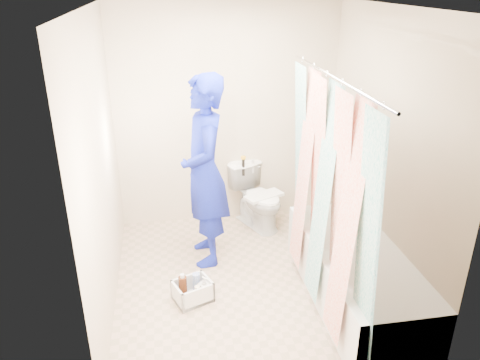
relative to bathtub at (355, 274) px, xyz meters
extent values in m
plane|color=tan|center=(-0.85, 0.43, -0.27)|extent=(2.60, 2.60, 0.00)
cube|color=silver|center=(-0.85, 0.43, 2.13)|extent=(2.40, 2.60, 0.02)
cube|color=#B6A88C|center=(-0.85, 1.73, 0.93)|extent=(2.40, 0.02, 2.40)
cube|color=#B6A88C|center=(-0.85, -0.88, 0.93)|extent=(2.40, 0.02, 2.40)
cube|color=#B6A88C|center=(-2.05, 0.43, 0.93)|extent=(0.02, 2.60, 2.40)
cube|color=#B6A88C|center=(0.35, 0.43, 0.93)|extent=(0.02, 2.60, 2.40)
cube|color=silver|center=(0.00, 0.00, -0.02)|extent=(0.70, 1.75, 0.50)
cube|color=white|center=(0.00, 0.00, 0.19)|extent=(0.58, 1.63, 0.06)
cylinder|color=silver|center=(-0.33, 0.00, 1.68)|extent=(0.02, 1.90, 0.02)
cube|color=white|center=(-0.33, 0.00, 0.75)|extent=(0.06, 1.75, 1.80)
imported|color=silver|center=(-0.55, 1.46, 0.08)|extent=(0.63, 0.78, 0.69)
cube|color=white|center=(-0.50, 1.36, 0.14)|extent=(0.46, 0.34, 0.03)
cylinder|color=black|center=(-0.69, 1.60, 0.40)|extent=(0.03, 0.03, 0.20)
cylinder|color=gold|center=(-0.69, 1.60, 0.51)|extent=(0.06, 0.06, 0.03)
cylinder|color=silver|center=(-0.58, 1.65, 0.38)|extent=(0.03, 0.03, 0.17)
imported|color=navy|center=(-1.18, 0.89, 0.65)|extent=(0.48, 0.70, 1.84)
cube|color=silver|center=(-1.38, 0.23, -0.25)|extent=(0.38, 0.34, 0.03)
cube|color=silver|center=(-1.51, 0.17, -0.17)|extent=(0.11, 0.24, 0.19)
cube|color=silver|center=(-1.24, 0.28, -0.17)|extent=(0.11, 0.24, 0.19)
cube|color=silver|center=(-1.34, 0.12, -0.17)|extent=(0.30, 0.13, 0.19)
cube|color=silver|center=(-1.42, 0.33, -0.17)|extent=(0.30, 0.13, 0.19)
cylinder|color=#451F0D|center=(-1.46, 0.24, -0.13)|extent=(0.07, 0.07, 0.21)
cylinder|color=white|center=(-1.34, 0.30, -0.14)|extent=(0.07, 0.07, 0.19)
cylinder|color=#FFF0C7|center=(-1.34, 0.19, -0.17)|extent=(0.05, 0.05, 0.13)
cylinder|color=#451F0D|center=(-1.42, 0.14, -0.21)|extent=(0.06, 0.06, 0.06)
cylinder|color=gold|center=(-1.42, 0.14, -0.17)|extent=(0.06, 0.06, 0.01)
imported|color=silver|center=(-1.28, 0.22, -0.14)|extent=(0.13, 0.13, 0.20)
camera|label=1|loc=(-1.53, -3.12, 2.34)|focal=35.00mm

